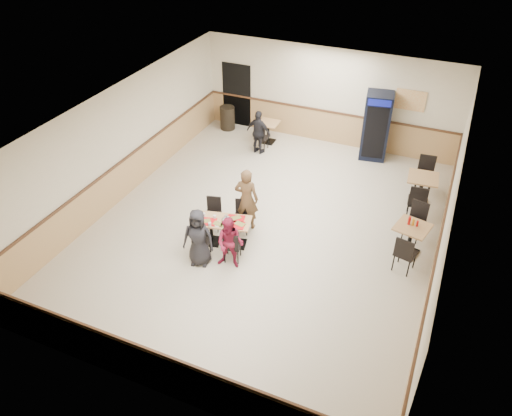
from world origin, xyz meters
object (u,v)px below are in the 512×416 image
at_px(main_table, 224,228).
at_px(diner_woman_right, 230,243).
at_px(lone_diner, 259,132).
at_px(side_table_near, 411,235).
at_px(side_table_far, 421,186).
at_px(trash_bin, 227,118).
at_px(diner_man_opposite, 247,199).
at_px(pepsi_cooler, 376,126).
at_px(diner_woman_left, 198,238).
at_px(back_table, 268,129).

height_order(main_table, diner_woman_right, diner_woman_right).
distance_m(lone_diner, side_table_near, 5.86).
distance_m(side_table_far, trash_bin, 6.84).
bearing_deg(lone_diner, diner_man_opposite, 117.16).
relative_size(side_table_near, side_table_far, 1.04).
relative_size(diner_man_opposite, pepsi_cooler, 0.80).
bearing_deg(diner_woman_left, diner_man_opposite, 61.87).
xyz_separation_m(side_table_near, back_table, (-5.02, 3.79, -0.05)).
bearing_deg(diner_woman_right, pepsi_cooler, 66.64).
bearing_deg(trash_bin, side_table_far, -16.92).
height_order(diner_man_opposite, lone_diner, diner_man_opposite).
distance_m(main_table, pepsi_cooler, 6.01).
relative_size(diner_woman_right, pepsi_cooler, 0.63).
bearing_deg(diner_woman_left, lone_diner, 84.59).
bearing_deg(trash_bin, diner_woman_left, -69.13).
xyz_separation_m(diner_woman_left, diner_woman_right, (0.68, 0.17, -0.06)).
bearing_deg(lone_diner, diner_woman_right, 114.82).
relative_size(main_table, side_table_near, 1.58).
bearing_deg(lone_diner, main_table, 111.32).
height_order(back_table, trash_bin, trash_bin).
bearing_deg(side_table_far, main_table, -138.23).
xyz_separation_m(diner_woman_right, diner_man_opposite, (-0.28, 1.47, 0.17)).
relative_size(lone_diner, side_table_near, 1.61).
height_order(side_table_near, back_table, side_table_near).
bearing_deg(lone_diner, pepsi_cooler, -151.96).
bearing_deg(main_table, diner_woman_left, -117.90).
height_order(main_table, diner_man_opposite, diner_man_opposite).
bearing_deg(main_table, back_table, 87.11).
relative_size(back_table, trash_bin, 0.88).
bearing_deg(side_table_far, back_table, 161.61).
distance_m(main_table, lone_diner, 4.50).
relative_size(diner_woman_right, side_table_far, 1.56).
relative_size(diner_woman_left, trash_bin, 1.81).
bearing_deg(diner_man_opposite, diner_woman_left, 67.37).
xyz_separation_m(diner_woman_left, lone_diner, (-0.80, 5.21, -0.02)).
bearing_deg(side_table_far, trash_bin, 163.08).
relative_size(diner_woman_right, lone_diner, 0.93).
distance_m(main_table, side_table_far, 5.27).
bearing_deg(side_table_near, back_table, 142.92).
distance_m(diner_woman_left, trash_bin, 6.78).
bearing_deg(diner_man_opposite, side_table_near, 179.35).
distance_m(main_table, trash_bin, 6.09).
distance_m(side_table_near, side_table_far, 2.15).
height_order(pepsi_cooler, trash_bin, pepsi_cooler).
relative_size(diner_woman_right, back_table, 1.87).
xyz_separation_m(main_table, side_table_far, (3.93, 3.51, 0.10)).
bearing_deg(back_table, trash_bin, 167.73).
bearing_deg(diner_woman_left, main_table, 61.87).
bearing_deg(diner_man_opposite, side_table_far, -152.86).
xyz_separation_m(lone_diner, side_table_far, (4.94, -0.87, -0.14)).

